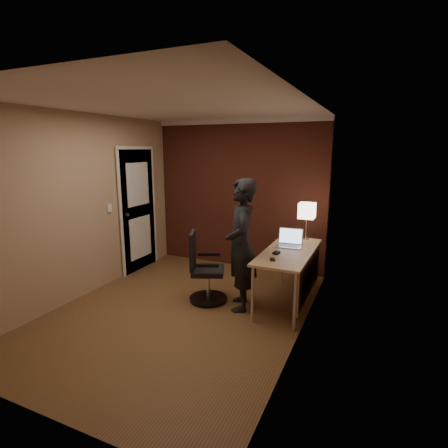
{
  "coord_description": "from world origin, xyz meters",
  "views": [
    {
      "loc": [
        2.18,
        -3.55,
        2.03
      ],
      "look_at": [
        0.35,
        0.55,
        1.05
      ],
      "focal_mm": 28.0,
      "sensor_mm": 36.0,
      "label": 1
    }
  ],
  "objects_px": {
    "desk": "(294,261)",
    "office_chair": "(204,272)",
    "laptop": "(290,241)",
    "mouse": "(276,253)",
    "person": "(241,245)",
    "phone": "(272,260)",
    "desk_lamp": "(307,211)"
  },
  "relations": [
    {
      "from": "desk",
      "to": "office_chair",
      "type": "xyz_separation_m",
      "value": [
        -1.12,
        -0.39,
        -0.19
      ]
    },
    {
      "from": "office_chair",
      "to": "laptop",
      "type": "bearing_deg",
      "value": 31.55
    },
    {
      "from": "desk",
      "to": "office_chair",
      "type": "bearing_deg",
      "value": -160.76
    },
    {
      "from": "mouse",
      "to": "person",
      "type": "xyz_separation_m",
      "value": [
        -0.42,
        -0.15,
        0.09
      ]
    },
    {
      "from": "office_chair",
      "to": "phone",
      "type": "bearing_deg",
      "value": -4.56
    },
    {
      "from": "desk_lamp",
      "to": "office_chair",
      "type": "relative_size",
      "value": 0.57
    },
    {
      "from": "phone",
      "to": "office_chair",
      "type": "distance_m",
      "value": 1.02
    },
    {
      "from": "laptop",
      "to": "office_chair",
      "type": "bearing_deg",
      "value": -148.45
    },
    {
      "from": "mouse",
      "to": "person",
      "type": "bearing_deg",
      "value": -146.24
    },
    {
      "from": "laptop",
      "to": "desk_lamp",
      "type": "bearing_deg",
      "value": 73.49
    },
    {
      "from": "desk",
      "to": "desk_lamp",
      "type": "bearing_deg",
      "value": 89.21
    },
    {
      "from": "office_chair",
      "to": "desk",
      "type": "bearing_deg",
      "value": 19.24
    },
    {
      "from": "office_chair",
      "to": "person",
      "type": "distance_m",
      "value": 0.67
    },
    {
      "from": "desk_lamp",
      "to": "office_chair",
      "type": "height_order",
      "value": "desk_lamp"
    },
    {
      "from": "laptop",
      "to": "phone",
      "type": "bearing_deg",
      "value": -93.21
    },
    {
      "from": "office_chair",
      "to": "desk_lamp",
      "type": "bearing_deg",
      "value": 42.8
    },
    {
      "from": "desk",
      "to": "person",
      "type": "bearing_deg",
      "value": -148.29
    },
    {
      "from": "desk",
      "to": "laptop",
      "type": "relative_size",
      "value": 4.32
    },
    {
      "from": "phone",
      "to": "desk",
      "type": "bearing_deg",
      "value": 50.31
    },
    {
      "from": "phone",
      "to": "office_chair",
      "type": "height_order",
      "value": "office_chair"
    },
    {
      "from": "desk",
      "to": "phone",
      "type": "distance_m",
      "value": 0.51
    },
    {
      "from": "desk",
      "to": "mouse",
      "type": "height_order",
      "value": "mouse"
    },
    {
      "from": "phone",
      "to": "person",
      "type": "distance_m",
      "value": 0.46
    },
    {
      "from": "laptop",
      "to": "mouse",
      "type": "distance_m",
      "value": 0.45
    },
    {
      "from": "desk_lamp",
      "to": "person",
      "type": "height_order",
      "value": "person"
    },
    {
      "from": "laptop",
      "to": "mouse",
      "type": "height_order",
      "value": "laptop"
    },
    {
      "from": "laptop",
      "to": "office_chair",
      "type": "relative_size",
      "value": 0.37
    },
    {
      "from": "phone",
      "to": "office_chair",
      "type": "bearing_deg",
      "value": 154.35
    },
    {
      "from": "mouse",
      "to": "phone",
      "type": "xyz_separation_m",
      "value": [
        0.02,
        -0.25,
        -0.01
      ]
    },
    {
      "from": "laptop",
      "to": "person",
      "type": "height_order",
      "value": "person"
    },
    {
      "from": "desk_lamp",
      "to": "mouse",
      "type": "bearing_deg",
      "value": -102.34
    },
    {
      "from": "office_chair",
      "to": "person",
      "type": "relative_size",
      "value": 0.56
    }
  ]
}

